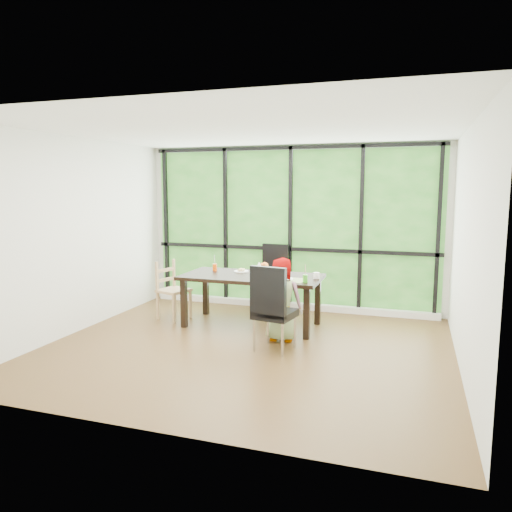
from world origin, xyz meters
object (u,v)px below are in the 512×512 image
object	(u,v)px
chair_window_leather	(271,278)
child_older	(281,299)
dining_table	(252,300)
white_mug	(316,276)
chair_interior_leather	(275,308)
child_toddler	(264,289)
plate_near	(283,279)
tissue_box	(259,274)
plate_far	(241,271)
orange_cup	(215,267)
green_cup	(305,279)
chair_end_beech	(174,290)

from	to	relation	value
chair_window_leather	child_older	world-z (taller)	child_older
dining_table	white_mug	xyz separation A→B (m)	(0.94, 0.04, 0.42)
chair_interior_leather	child_older	bearing A→B (deg)	-76.44
child_toddler	white_mug	distance (m)	1.15
chair_interior_leather	plate_near	world-z (taller)	chair_interior_leather
chair_window_leather	tissue_box	distance (m)	1.17
plate_far	plate_near	size ratio (longest dim) A/B	0.81
orange_cup	green_cup	size ratio (longest dim) A/B	1.00
dining_table	child_older	size ratio (longest dim) A/B	1.81
plate_far	green_cup	world-z (taller)	green_cup
plate_far	tissue_box	distance (m)	0.57
chair_interior_leather	plate_near	bearing A→B (deg)	-73.32
chair_end_beech	chair_interior_leather	bearing A→B (deg)	-98.48
plate_near	chair_interior_leather	bearing A→B (deg)	-82.81
plate_near	white_mug	bearing A→B (deg)	27.96
plate_far	green_cup	size ratio (longest dim) A/B	2.09
chair_interior_leather	white_mug	xyz separation A→B (m)	(0.32, 0.97, 0.25)
dining_table	plate_near	bearing A→B (deg)	-19.33
orange_cup	white_mug	distance (m)	1.61
green_cup	tissue_box	bearing A→B (deg)	169.45
chair_end_beech	child_older	size ratio (longest dim) A/B	0.81
chair_interior_leather	child_older	size ratio (longest dim) A/B	0.97
dining_table	white_mug	world-z (taller)	white_mug
dining_table	orange_cup	bearing A→B (deg)	164.21
chair_interior_leather	child_toddler	distance (m)	1.64
child_older	dining_table	bearing A→B (deg)	-48.13
chair_interior_leather	chair_end_beech	size ratio (longest dim) A/B	1.20
tissue_box	white_mug	bearing A→B (deg)	14.57
chair_window_leather	child_toddler	size ratio (longest dim) A/B	1.27
green_cup	tissue_box	distance (m)	0.70
chair_end_beech	tissue_box	world-z (taller)	chair_end_beech
child_toddler	tissue_box	world-z (taller)	tissue_box
chair_end_beech	orange_cup	distance (m)	0.72
chair_window_leather	green_cup	world-z (taller)	chair_window_leather
chair_end_beech	white_mug	distance (m)	2.22
child_older	tissue_box	world-z (taller)	child_older
chair_window_leather	chair_end_beech	xyz separation A→B (m)	(-1.26, -1.00, -0.09)
orange_cup	white_mug	world-z (taller)	orange_cup
child_older	plate_far	world-z (taller)	child_older
dining_table	plate_near	xyz separation A→B (m)	(0.53, -0.18, 0.38)
plate_near	orange_cup	distance (m)	1.24
dining_table	chair_end_beech	size ratio (longest dim) A/B	2.23
child_older	plate_near	bearing A→B (deg)	-85.09
plate_far	plate_near	xyz separation A→B (m)	(0.77, -0.41, 0.00)
chair_end_beech	plate_far	xyz separation A→B (m)	(1.00, 0.27, 0.31)
dining_table	chair_window_leather	bearing A→B (deg)	89.02
chair_end_beech	plate_far	size ratio (longest dim) A/B	4.04
tissue_box	dining_table	bearing A→B (deg)	135.25
plate_far	white_mug	distance (m)	1.20
green_cup	white_mug	xyz separation A→B (m)	(0.09, 0.33, -0.01)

